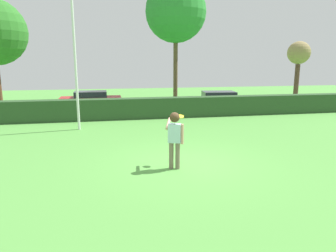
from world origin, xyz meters
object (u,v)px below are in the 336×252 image
(bare_elm_tree, at_px, (299,54))
(person, at_px, (175,134))
(lamppost, at_px, (75,52))
(frisbee, at_px, (180,116))
(parked_car_black, at_px, (219,99))
(maple_tree, at_px, (176,12))
(parked_car_red, at_px, (91,99))

(bare_elm_tree, bearing_deg, person, -132.37)
(lamppost, height_order, bare_elm_tree, lamppost)
(person, xyz_separation_m, lamppost, (-3.35, 6.49, 2.61))
(bare_elm_tree, bearing_deg, frisbee, -132.68)
(parked_car_black, bearing_deg, frisbee, -116.47)
(frisbee, bearing_deg, lamppost, 121.35)
(person, distance_m, maple_tree, 14.65)
(person, distance_m, bare_elm_tree, 22.95)
(parked_car_red, distance_m, bare_elm_tree, 18.98)
(parked_car_black, bearing_deg, maple_tree, 147.86)
(parked_car_red, distance_m, maple_tree, 8.54)
(person, bearing_deg, parked_car_black, 63.34)
(frisbee, relative_size, bare_elm_tree, 0.05)
(person, xyz_separation_m, maple_tree, (3.03, 13.20, 5.58))
(lamppost, relative_size, parked_car_black, 1.55)
(frisbee, height_order, maple_tree, maple_tree)
(lamppost, height_order, parked_car_black, lamppost)
(lamppost, distance_m, parked_car_red, 7.57)
(parked_car_black, bearing_deg, parked_car_red, 167.56)
(frisbee, bearing_deg, bare_elm_tree, 47.32)
(person, height_order, maple_tree, maple_tree)
(parked_car_red, relative_size, bare_elm_tree, 0.82)
(lamppost, bearing_deg, maple_tree, 46.41)
(lamppost, relative_size, bare_elm_tree, 1.32)
(maple_tree, height_order, bare_elm_tree, maple_tree)
(parked_car_black, xyz_separation_m, bare_elm_tree, (9.58, 5.34, 3.26))
(parked_car_red, bearing_deg, lamppost, -92.62)
(frisbee, height_order, parked_car_black, frisbee)
(frisbee, height_order, lamppost, lamppost)
(parked_car_red, distance_m, parked_car_black, 9.01)
(person, height_order, parked_car_black, person)
(maple_tree, bearing_deg, parked_car_red, 177.87)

